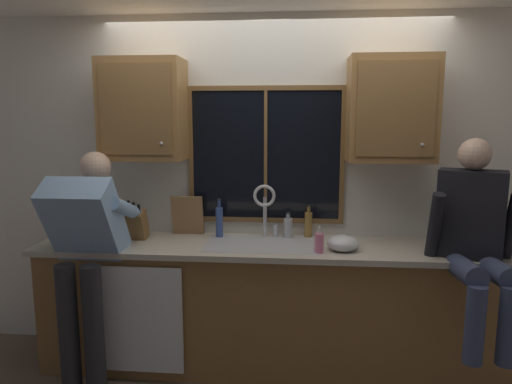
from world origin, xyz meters
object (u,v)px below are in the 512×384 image
at_px(person_sitting_on_counter, 475,232).
at_px(soap_dispenser, 319,243).
at_px(person_standing, 86,246).
at_px(knife_block, 137,225).
at_px(mixing_bowl, 343,243).
at_px(bottle_amber_small, 308,224).
at_px(bottle_green_glass, 288,227).
at_px(bottle_tall_clear, 219,221).
at_px(cutting_board, 188,215).

height_order(person_sitting_on_counter, soap_dispenser, person_sitting_on_counter).
relative_size(person_standing, knife_block, 4.90).
height_order(person_sitting_on_counter, mixing_bowl, person_sitting_on_counter).
bearing_deg(bottle_amber_small, bottle_green_glass, -169.94).
distance_m(person_standing, bottle_amber_small, 1.57).
xyz_separation_m(bottle_tall_clear, bottle_amber_small, (0.66, 0.06, -0.02)).
relative_size(mixing_bowl, soap_dispenser, 1.18).
xyz_separation_m(knife_block, bottle_amber_small, (1.25, 0.18, -0.01)).
relative_size(person_standing, soap_dispenser, 8.66).
bearing_deg(person_sitting_on_counter, bottle_amber_small, 153.79).
bearing_deg(person_standing, person_sitting_on_counter, 1.22).
relative_size(person_standing, mixing_bowl, 7.31).
bearing_deg(bottle_tall_clear, knife_block, -167.93).
relative_size(soap_dispenser, bottle_green_glass, 0.94).
height_order(knife_block, mixing_bowl, knife_block).
relative_size(person_sitting_on_counter, mixing_bowl, 5.84).
bearing_deg(mixing_bowl, knife_block, 174.35).
xyz_separation_m(bottle_green_glass, bottle_amber_small, (0.15, 0.03, 0.02)).
xyz_separation_m(cutting_board, mixing_bowl, (1.14, -0.32, -0.10)).
distance_m(person_standing, mixing_bowl, 1.71).
height_order(cutting_board, mixing_bowl, cutting_board).
height_order(mixing_bowl, bottle_amber_small, bottle_amber_small).
bearing_deg(bottle_tall_clear, cutting_board, 169.36).
height_order(cutting_board, bottle_green_glass, cutting_board).
xyz_separation_m(cutting_board, bottle_tall_clear, (0.25, -0.05, -0.03)).
xyz_separation_m(person_sitting_on_counter, bottle_tall_clear, (-1.68, 0.44, -0.06)).
xyz_separation_m(person_sitting_on_counter, soap_dispenser, (-0.95, 0.10, -0.11)).
xyz_separation_m(person_standing, bottle_tall_clear, (0.81, 0.49, 0.07)).
distance_m(soap_dispenser, bottle_tall_clear, 0.81).
height_order(cutting_board, soap_dispenser, cutting_board).
bearing_deg(bottle_tall_clear, bottle_amber_small, 4.95).
relative_size(knife_block, bottle_tall_clear, 1.11).
bearing_deg(cutting_board, bottle_tall_clear, -10.64).
xyz_separation_m(person_sitting_on_counter, bottle_green_glass, (-1.16, 0.47, -0.10)).
distance_m(bottle_tall_clear, bottle_amber_small, 0.67).
relative_size(bottle_green_glass, bottle_tall_clear, 0.67).
xyz_separation_m(cutting_board, soap_dispenser, (0.98, -0.39, -0.08)).
bearing_deg(bottle_green_glass, mixing_bowl, -38.71).
height_order(soap_dispenser, bottle_green_glass, bottle_green_glass).
bearing_deg(cutting_board, soap_dispenser, -21.92).
relative_size(person_sitting_on_counter, bottle_green_glass, 6.48).
height_order(person_standing, soap_dispenser, person_standing).
distance_m(person_sitting_on_counter, knife_block, 2.28).
bearing_deg(bottle_amber_small, cutting_board, -179.36).
height_order(person_standing, bottle_amber_small, person_standing).
height_order(bottle_green_glass, bottle_tall_clear, bottle_tall_clear).
bearing_deg(knife_block, bottle_amber_small, 8.32).
bearing_deg(soap_dispenser, bottle_green_glass, 119.64).
xyz_separation_m(bottle_green_glass, bottle_tall_clear, (-0.51, -0.03, 0.04)).
bearing_deg(soap_dispenser, knife_block, 170.43).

